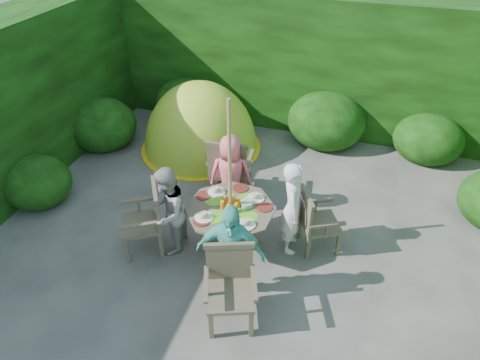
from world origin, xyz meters
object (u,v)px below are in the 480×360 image
(child_back, at_px, (231,175))
(patio_table, at_px, (231,214))
(child_front, at_px, (230,253))
(child_right, at_px, (293,208))
(garden_chair_front, at_px, (230,285))
(dome_tent, at_px, (201,148))
(garden_chair_right, at_px, (315,220))
(garden_chair_back, at_px, (230,168))
(parasol_pole, at_px, (230,182))
(garden_chair_left, at_px, (146,219))
(child_left, at_px, (168,212))

(child_back, bearing_deg, patio_table, 94.03)
(child_front, bearing_deg, child_right, 58.28)
(garden_chair_front, relative_size, dome_tent, 0.36)
(patio_table, xyz_separation_m, child_front, (0.25, -0.76, 0.10))
(garden_chair_right, bearing_deg, garden_chair_back, 36.75)
(child_right, bearing_deg, garden_chair_front, 151.73)
(child_back, relative_size, dome_tent, 0.48)
(parasol_pole, bearing_deg, child_front, -71.40)
(parasol_pole, relative_size, garden_chair_front, 2.36)
(parasol_pole, height_order, child_right, parasol_pole)
(garden_chair_right, bearing_deg, garden_chair_left, 80.45)
(patio_table, height_order, garden_chair_right, garden_chair_right)
(garden_chair_left, distance_m, garden_chair_front, 1.56)
(patio_table, bearing_deg, child_left, -161.33)
(dome_tent, bearing_deg, child_left, -94.89)
(garden_chair_left, relative_size, garden_chair_back, 0.90)
(garden_chair_left, bearing_deg, garden_chair_front, 31.72)
(garden_chair_right, bearing_deg, dome_tent, 23.76)
(child_front, bearing_deg, dome_tent, 112.66)
(parasol_pole, height_order, garden_chair_back, parasol_pole)
(garden_chair_back, bearing_deg, child_left, 66.38)
(child_right, bearing_deg, patio_table, 97.86)
(child_front, bearing_deg, garden_chair_right, 48.84)
(parasol_pole, height_order, child_back, parasol_pole)
(dome_tent, bearing_deg, garden_chair_right, -57.13)
(garden_chair_back, height_order, child_front, child_front)
(garden_chair_front, relative_size, child_left, 0.74)
(child_back, xyz_separation_m, child_front, (0.51, -1.52, 0.05))
(patio_table, distance_m, child_left, 0.81)
(child_left, distance_m, child_front, 1.13)
(parasol_pole, bearing_deg, garden_chair_left, -162.36)
(parasol_pole, relative_size, garden_chair_left, 2.34)
(patio_table, height_order, garden_chair_back, garden_chair_back)
(garden_chair_left, height_order, garden_chair_front, garden_chair_left)
(child_right, xyz_separation_m, child_back, (-1.01, 0.50, -0.04))
(garden_chair_back, xyz_separation_m, child_front, (0.62, -1.78, 0.12))
(garden_chair_left, relative_size, child_right, 0.70)
(patio_table, xyz_separation_m, garden_chair_left, (-1.05, -0.34, -0.07))
(garden_chair_right, relative_size, child_back, 0.70)
(garden_chair_back, relative_size, dome_tent, 0.40)
(child_left, xyz_separation_m, child_front, (1.01, -0.50, 0.05))
(garden_chair_left, xyz_separation_m, dome_tent, (-0.31, 2.62, -0.50))
(garden_chair_front, bearing_deg, patio_table, 87.68)
(child_back, bearing_deg, child_right, 138.74)
(child_front, height_order, dome_tent, child_front)
(parasol_pole, relative_size, child_left, 1.74)
(child_left, bearing_deg, patio_table, 100.27)
(garden_chair_back, height_order, child_back, child_back)
(patio_table, distance_m, child_front, 0.81)
(garden_chair_left, bearing_deg, child_front, 40.55)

